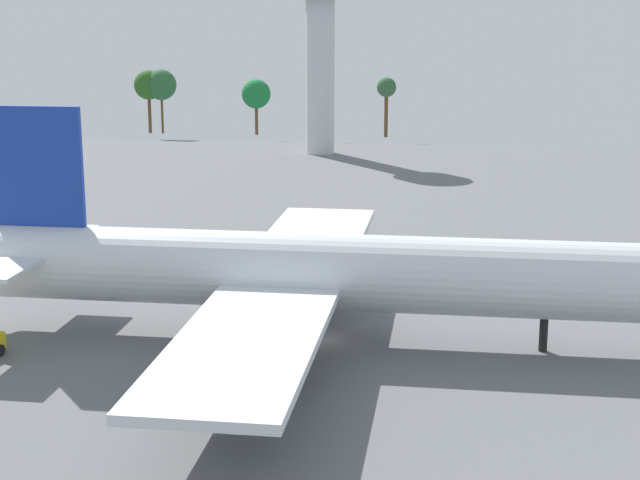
# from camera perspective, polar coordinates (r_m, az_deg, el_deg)

# --- Properties ---
(ground_plane) EXTENTS (253.94, 253.94, 0.00)m
(ground_plane) POSITION_cam_1_polar(r_m,az_deg,el_deg) (82.30, 0.00, -5.95)
(ground_plane) COLOR slate
(cargo_airplane) EXTENTS (63.49, 58.89, 19.46)m
(cargo_airplane) POSITION_cam_1_polar(r_m,az_deg,el_deg) (80.58, -0.17, -1.95)
(cargo_airplane) COLOR silver
(cargo_airplane) RESTS_ON ground_plane
(control_tower) EXTENTS (10.58, 10.58, 34.28)m
(control_tower) POSITION_cam_1_polar(r_m,az_deg,el_deg) (190.27, 0.01, 11.32)
(control_tower) COLOR silver
(control_tower) RESTS_ON ground_plane
(tree_line_backdrop) EXTENTS (59.95, 6.98, 14.56)m
(tree_line_backdrop) POSITION_cam_1_polar(r_m,az_deg,el_deg) (223.36, -6.48, 8.88)
(tree_line_backdrop) COLOR #51381E
(tree_line_backdrop) RESTS_ON ground_plane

